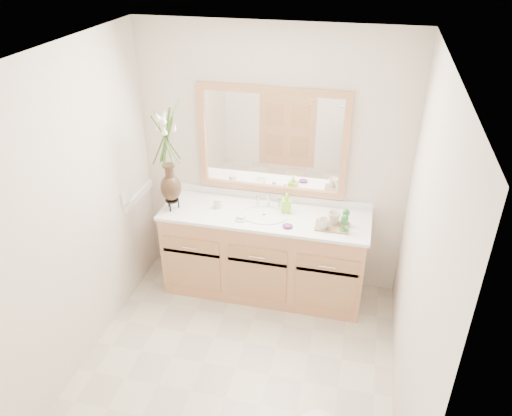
% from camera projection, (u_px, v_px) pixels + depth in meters
% --- Properties ---
extents(floor, '(2.60, 2.60, 0.00)m').
position_uv_depth(floor, '(236.00, 369.00, 3.92)').
color(floor, '#BCB2A1').
rests_on(floor, ground).
extents(ceiling, '(2.40, 2.60, 0.02)m').
position_uv_depth(ceiling, '(227.00, 58.00, 2.73)').
color(ceiling, white).
rests_on(ceiling, wall_back).
extents(wall_back, '(2.40, 0.02, 2.40)m').
position_uv_depth(wall_back, '(272.00, 162.00, 4.42)').
color(wall_back, silver).
rests_on(wall_back, floor).
extents(wall_front, '(2.40, 0.02, 2.40)m').
position_uv_depth(wall_front, '(153.00, 397.00, 2.23)').
color(wall_front, silver).
rests_on(wall_front, floor).
extents(wall_left, '(0.02, 2.60, 2.40)m').
position_uv_depth(wall_left, '(71.00, 220.00, 3.57)').
color(wall_left, silver).
rests_on(wall_left, floor).
extents(wall_right, '(0.02, 2.60, 2.40)m').
position_uv_depth(wall_right, '(419.00, 266.00, 3.08)').
color(wall_right, silver).
rests_on(wall_right, floor).
extents(vanity, '(1.80, 0.55, 0.80)m').
position_uv_depth(vanity, '(264.00, 254.00, 4.58)').
color(vanity, tan).
rests_on(vanity, floor).
extents(counter, '(1.84, 0.57, 0.03)m').
position_uv_depth(counter, '(265.00, 216.00, 4.37)').
color(counter, white).
rests_on(counter, vanity).
extents(sink, '(0.38, 0.34, 0.23)m').
position_uv_depth(sink, '(264.00, 220.00, 4.38)').
color(sink, white).
rests_on(sink, counter).
extents(mirror, '(1.32, 0.04, 0.97)m').
position_uv_depth(mirror, '(272.00, 142.00, 4.30)').
color(mirror, white).
rests_on(mirror, wall_back).
extents(switch_plate, '(0.02, 0.12, 0.12)m').
position_uv_depth(switch_plate, '(125.00, 197.00, 4.32)').
color(switch_plate, white).
rests_on(switch_plate, wall_left).
extents(door, '(0.80, 0.03, 2.00)m').
position_uv_depth(door, '(101.00, 411.00, 2.40)').
color(door, tan).
rests_on(door, floor).
extents(flower_vase, '(0.22, 0.22, 0.89)m').
position_uv_depth(flower_vase, '(167.00, 146.00, 4.16)').
color(flower_vase, black).
rests_on(flower_vase, counter).
extents(tumbler, '(0.07, 0.07, 0.09)m').
position_uv_depth(tumbler, '(218.00, 203.00, 4.45)').
color(tumbler, beige).
rests_on(tumbler, counter).
extents(soap_dish, '(0.11, 0.11, 0.03)m').
position_uv_depth(soap_dish, '(241.00, 219.00, 4.28)').
color(soap_dish, beige).
rests_on(soap_dish, counter).
extents(soap_bottle, '(0.09, 0.09, 0.16)m').
position_uv_depth(soap_bottle, '(286.00, 203.00, 4.37)').
color(soap_bottle, '#99E235').
rests_on(soap_bottle, counter).
extents(purple_dish, '(0.11, 0.10, 0.03)m').
position_uv_depth(purple_dish, '(288.00, 226.00, 4.17)').
color(purple_dish, '#5F256F').
rests_on(purple_dish, counter).
extents(tray, '(0.28, 0.19, 0.01)m').
position_uv_depth(tray, '(332.00, 226.00, 4.18)').
color(tray, brown).
rests_on(tray, counter).
extents(mug_left, '(0.10, 0.09, 0.09)m').
position_uv_depth(mug_left, '(324.00, 223.00, 4.13)').
color(mug_left, beige).
rests_on(mug_left, tray).
extents(mug_right, '(0.12, 0.12, 0.11)m').
position_uv_depth(mug_right, '(334.00, 217.00, 4.19)').
color(mug_right, beige).
rests_on(mug_right, tray).
extents(goblet_front, '(0.06, 0.06, 0.14)m').
position_uv_depth(goblet_front, '(345.00, 220.00, 4.07)').
color(goblet_front, '#246E2F').
rests_on(goblet_front, tray).
extents(goblet_back, '(0.06, 0.06, 0.14)m').
position_uv_depth(goblet_back, '(346.00, 214.00, 4.16)').
color(goblet_back, '#246E2F').
rests_on(goblet_back, tray).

